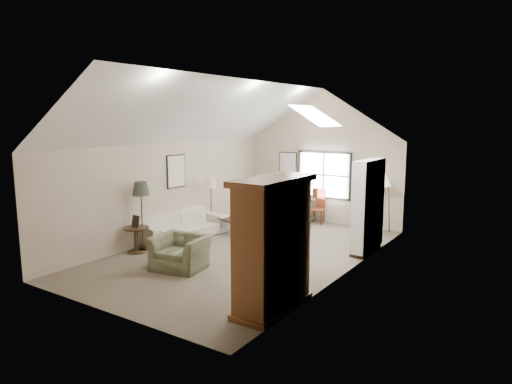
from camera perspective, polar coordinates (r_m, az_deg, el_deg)
The scene contains 18 objects.
room_shell at distance 10.39m, azimuth -1.23°, elevation 9.59°, with size 5.01×8.01×4.00m.
window at distance 13.89m, azimuth 8.48°, elevation 2.12°, with size 1.72×0.08×1.42m, color black.
skylight at distance 10.51m, azimuth 7.54°, elevation 9.58°, with size 0.80×1.20×0.52m, color white, non-canonical shape.
wall_art at distance 13.13m, azimuth -3.14°, elevation 3.03°, with size 1.97×3.71×0.88m.
armoire at distance 7.47m, azimuth 2.11°, elevation -6.62°, with size 0.60×1.50×2.20m, color brown.
tv_alcove at distance 10.93m, azimuth 13.84°, elevation -1.54°, with size 0.32×1.30×2.10m, color white.
media_console at distance 11.12m, azimuth 13.57°, elevation -5.83°, with size 0.34×1.18×0.60m, color #382316.
tv_panel at distance 10.98m, azimuth 13.70°, elevation -2.71°, with size 0.05×0.90×0.55m, color black.
sofa at distance 12.25m, azimuth -9.15°, elevation -4.05°, with size 2.43×0.95×0.71m, color beige.
armchair_near at distance 9.81m, azimuth -9.40°, elevation -7.42°, with size 1.08×0.94×0.70m, color brown.
armchair_far at distance 13.98m, azimuth 5.13°, elevation -2.20°, with size 0.82×0.84×0.76m, color #595B3F.
coffee_table at distance 12.36m, azimuth -2.78°, elevation -4.45°, with size 0.87×0.48×0.44m, color #361E16.
bowl at distance 12.30m, azimuth -2.79°, elevation -3.33°, with size 0.21×0.21×0.05m, color #351C15.
side_table at distance 11.17m, azimuth -14.73°, elevation -5.79°, with size 0.61×0.61×0.61m, color #362416.
side_chair at distance 13.83m, azimuth 7.66°, elevation -1.79°, with size 0.40×0.40×1.04m, color maroon.
tripod_lamp at distance 13.06m, azimuth 15.41°, elevation -1.31°, with size 0.48×0.48×1.66m, color silver, non-canonical shape.
dark_lamp at distance 11.18m, azimuth -14.08°, elevation -2.89°, with size 0.41×0.41×1.70m, color #262C1F, non-canonical shape.
tan_lamp at distance 13.05m, azimuth -5.63°, elevation -1.33°, with size 0.30×0.30×1.52m, color tan, non-canonical shape.
Camera 1 is at (5.91, -8.54, 3.13)m, focal length 32.00 mm.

